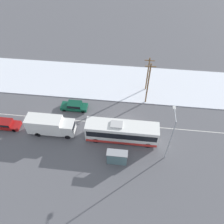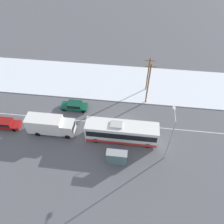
{
  "view_description": "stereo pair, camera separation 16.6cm",
  "coord_description": "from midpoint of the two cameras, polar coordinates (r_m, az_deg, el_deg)",
  "views": [
    {
      "loc": [
        0.32,
        -23.64,
        28.32
      ],
      "look_at": [
        -2.49,
        1.35,
        1.4
      ],
      "focal_mm": 35.0,
      "sensor_mm": 36.0,
      "label": 1
    },
    {
      "loc": [
        0.49,
        -23.62,
        28.32
      ],
      "look_at": [
        -2.49,
        1.35,
        1.4
      ],
      "focal_mm": 35.0,
      "sensor_mm": 36.0,
      "label": 2
    }
  ],
  "objects": [
    {
      "name": "bus_shelter",
      "position": [
        31.2,
        1.34,
        -11.72
      ],
      "size": [
        2.96,
        1.2,
        2.4
      ],
      "color": "gray",
      "rests_on": "ground_plane"
    },
    {
      "name": "utility_pole_snowlot",
      "position": [
        41.33,
        9.49,
        9.76
      ],
      "size": [
        1.8,
        0.24,
        7.13
      ],
      "color": "brown",
      "rests_on": "ground_plane"
    },
    {
      "name": "utility_pole_roadside",
      "position": [
        38.08,
        9.58,
        7.29
      ],
      "size": [
        1.8,
        0.24,
        8.43
      ],
      "color": "brown",
      "rests_on": "ground_plane"
    },
    {
      "name": "sedan_car",
      "position": [
        39.31,
        -9.64,
        1.67
      ],
      "size": [
        4.67,
        1.8,
        1.45
      ],
      "rotation": [
        0.0,
        0.0,
        3.14
      ],
      "color": "#0F4733",
      "rests_on": "ground_plane"
    },
    {
      "name": "pedestrian_at_stop",
      "position": [
        32.43,
        0.98,
        -10.36
      ],
      "size": [
        0.6,
        0.27,
        1.67
      ],
      "color": "#23232D",
      "rests_on": "ground_plane"
    },
    {
      "name": "streetlamp",
      "position": [
        30.19,
        15.25,
        -5.51
      ],
      "size": [
        0.36,
        2.91,
        8.21
      ],
      "color": "#9EA3A8",
      "rests_on": "ground_plane"
    },
    {
      "name": "lane_marking_center",
      "position": [
        36.89,
        3.73,
        -3.34
      ],
      "size": [
        60.0,
        0.12,
        0.0
      ],
      "color": "silver",
      "rests_on": "ground_plane"
    },
    {
      "name": "box_truck",
      "position": [
        35.85,
        -15.83,
        -3.23
      ],
      "size": [
        7.49,
        2.3,
        3.23
      ],
      "color": "silver",
      "rests_on": "ground_plane"
    },
    {
      "name": "ground_plane",
      "position": [
        36.89,
        3.73,
        -3.34
      ],
      "size": [
        120.0,
        120.0,
        0.0
      ],
      "primitive_type": "plane",
      "color": "#56565B"
    },
    {
      "name": "city_bus",
      "position": [
        33.7,
        2.68,
        -5.23
      ],
      "size": [
        11.07,
        2.57,
        3.54
      ],
      "color": "white",
      "rests_on": "ground_plane"
    },
    {
      "name": "snow_lot",
      "position": [
        44.72,
        4.78,
        7.57
      ],
      "size": [
        80.0,
        11.27,
        0.12
      ],
      "color": "silver",
      "rests_on": "ground_plane"
    },
    {
      "name": "parked_car_near_truck",
      "position": [
        39.95,
        -25.92,
        -2.7
      ],
      "size": [
        4.6,
        1.8,
        1.49
      ],
      "color": "maroon",
      "rests_on": "ground_plane"
    }
  ]
}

